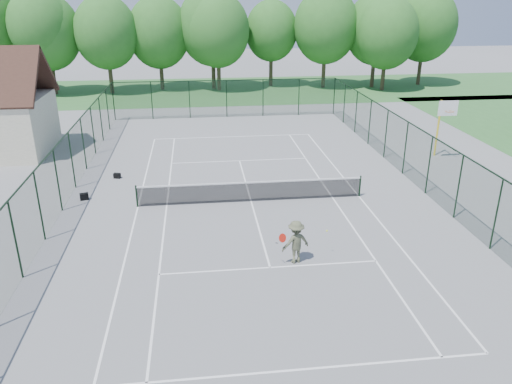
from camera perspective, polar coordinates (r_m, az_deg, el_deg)
ground at (r=24.59m, az=-0.56°, el=-1.08°), size 140.00×140.00×0.00m
grass_far at (r=53.43m, az=-4.21°, el=11.52°), size 80.00×16.00×0.01m
court_lines at (r=24.59m, az=-0.56°, el=-1.07°), size 11.05×23.85×0.01m
tennis_net at (r=24.38m, az=-0.56°, el=0.17°), size 11.08×0.08×1.10m
fence_enclosure at (r=24.03m, az=-0.57°, el=2.35°), size 18.05×36.05×3.02m
tree_line_far at (r=52.68m, az=-4.40°, el=17.94°), size 39.40×6.40×9.70m
basketball_goal at (r=32.47m, az=20.64°, el=8.01°), size 1.20×1.43×3.65m
sports_bag_a at (r=26.17m, az=-19.04°, el=-0.49°), size 0.46×0.35×0.33m
sports_bag_b at (r=28.68m, az=-15.59°, el=1.81°), size 0.41×0.32×0.28m
tennis_player at (r=18.94m, az=4.57°, el=-5.70°), size 2.19×0.92×1.71m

